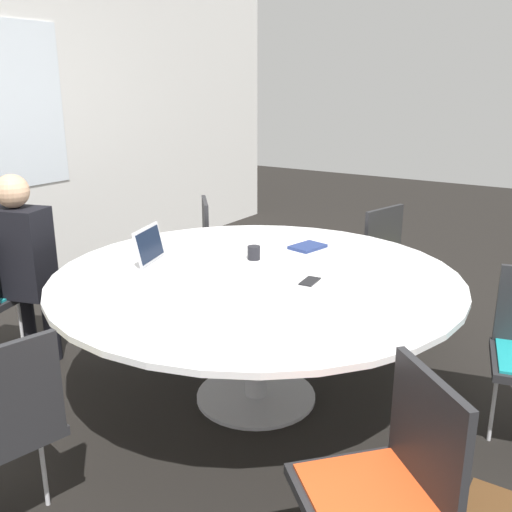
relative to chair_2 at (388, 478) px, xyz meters
name	(u,v)px	position (x,y,z in m)	size (l,w,h in m)	color
ground_plane	(256,397)	(0.92, 1.09, -0.52)	(16.00, 16.00, 0.00)	black
conference_table	(256,288)	(0.92, 1.09, 0.14)	(2.18, 2.18, 0.75)	#B7B7BC
chair_2	(388,478)	(0.00, 0.00, 0.00)	(0.61, 0.61, 0.87)	#262628
chair_4	(397,258)	(2.31, 0.79, 0.00)	(0.53, 0.52, 0.87)	#262628
chair_5	(222,243)	(1.95, 2.08, 0.00)	(0.61, 0.61, 0.87)	#262628
person_0	(22,256)	(0.49, 2.52, 0.19)	(0.33, 0.41, 1.22)	black
laptop	(161,256)	(0.75, 1.62, 0.28)	(0.36, 0.33, 0.21)	silver
spiral_notebook	(308,247)	(1.50, 1.09, 0.23)	(0.24, 0.19, 0.02)	navy
coffee_cup	(254,253)	(1.13, 1.25, 0.26)	(0.07, 0.07, 0.08)	black
cell_phone	(310,281)	(0.96, 0.79, 0.23)	(0.15, 0.08, 0.01)	black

